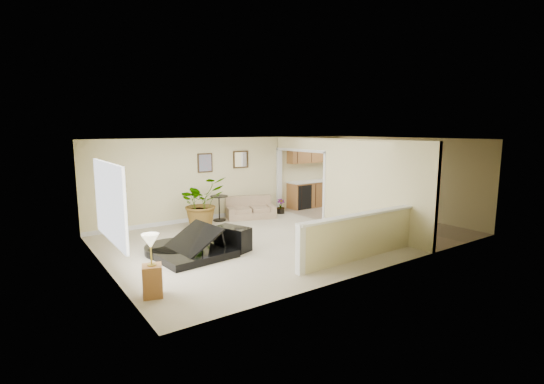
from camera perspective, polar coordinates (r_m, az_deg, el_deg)
floor at (r=10.34m, az=2.55°, el=-6.37°), size 9.00×9.00×0.00m
back_wall at (r=12.57m, az=-5.74°, el=2.16°), size 9.00×0.04×2.50m
front_wall at (r=7.95m, az=15.87°, el=-2.18°), size 9.00×0.04×2.50m
left_wall at (r=8.20m, az=-23.25°, el=-2.23°), size 0.04×6.00×2.50m
right_wall at (r=13.28m, az=18.22°, el=2.12°), size 0.04×6.00×2.50m
ceiling at (r=9.97m, az=2.65°, el=7.61°), size 9.00×6.00×0.04m
kitchen_vinyl at (r=12.45m, az=14.18°, el=-3.96°), size 2.70×6.00×0.01m
interior_partition at (r=11.44m, az=9.00°, el=1.26°), size 0.18×5.99×2.50m
pony_half_wall at (r=8.61m, az=12.37°, el=-6.18°), size 3.42×0.22×1.00m
left_window at (r=7.69m, az=-22.47°, el=-1.38°), size 0.05×2.15×1.45m
wall_art_left at (r=12.06m, az=-9.67°, el=4.18°), size 0.48×0.04×0.58m
wall_mirror at (r=12.64m, az=-4.53°, el=4.72°), size 0.55×0.04×0.55m
kitchen_cabinets at (r=14.23m, az=6.11°, el=1.42°), size 2.36×0.65×2.33m
piano at (r=8.81m, az=-11.99°, el=-5.18°), size 1.92×1.99×1.47m
piano_bench at (r=9.16m, az=-5.65°, el=-6.70°), size 0.67×0.90×0.54m
loveseat at (r=12.44m, az=-3.26°, el=-2.20°), size 1.75×1.30×0.85m
accent_table at (r=12.02m, az=-7.66°, el=-1.84°), size 0.53×0.53×0.77m
palm_plant at (r=11.29m, az=-10.18°, el=-1.53°), size 1.45×1.31×1.43m
small_plant at (r=12.99m, az=1.27°, el=-2.24°), size 0.34×0.34×0.48m
lamp_stand at (r=6.90m, az=-17.00°, el=-10.80°), size 0.39×0.39×1.07m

